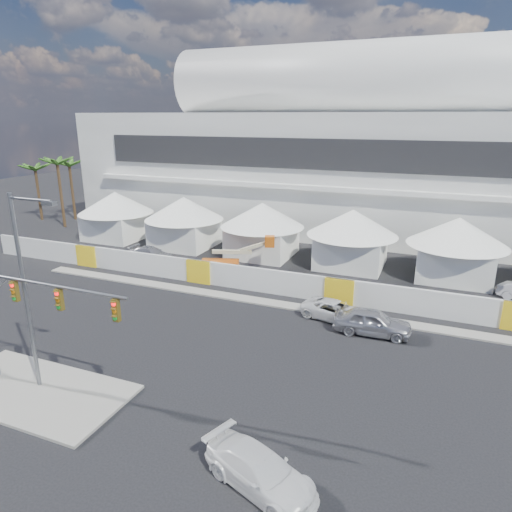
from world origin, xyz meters
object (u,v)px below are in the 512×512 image
at_px(traffic_mast, 13,317).
at_px(boom_lift, 226,263).
at_px(lot_car_c, 151,254).
at_px(pickup_near, 260,471).
at_px(pickup_curb, 335,311).
at_px(streetlight_median, 27,281).
at_px(sedan_silver, 372,322).

xyz_separation_m(traffic_mast, boom_lift, (1.91, 20.52, -3.06)).
height_order(lot_car_c, traffic_mast, traffic_mast).
height_order(pickup_near, boom_lift, boom_lift).
xyz_separation_m(pickup_curb, streetlight_median, (-12.24, -14.07, 5.29)).
distance_m(pickup_near, boom_lift, 25.23).
height_order(pickup_curb, pickup_near, pickup_near).
bearing_deg(sedan_silver, pickup_near, 169.41).
relative_size(sedan_silver, traffic_mast, 0.51).
bearing_deg(streetlight_median, traffic_mast, -167.22).
bearing_deg(streetlight_median, lot_car_c, 110.03).
relative_size(lot_car_c, boom_lift, 0.67).
height_order(sedan_silver, boom_lift, boom_lift).
bearing_deg(pickup_near, traffic_mast, 104.38).
distance_m(sedan_silver, traffic_mast, 20.92).
height_order(pickup_near, traffic_mast, traffic_mast).
bearing_deg(lot_car_c, pickup_curb, -103.92).
distance_m(pickup_curb, pickup_near, 15.93).
height_order(sedan_silver, lot_car_c, sedan_silver).
xyz_separation_m(traffic_mast, streetlight_median, (1.10, 0.25, 1.97)).
bearing_deg(boom_lift, pickup_curb, -47.36).
relative_size(sedan_silver, boom_lift, 0.72).
distance_m(sedan_silver, boom_lift, 15.96).
bearing_deg(boom_lift, streetlight_median, -111.15).
xyz_separation_m(sedan_silver, lot_car_c, (-22.47, 7.86, -0.18)).
bearing_deg(pickup_near, pickup_curb, 23.39).
xyz_separation_m(lot_car_c, boom_lift, (8.35, -0.42, 0.24)).
height_order(pickup_near, streetlight_median, streetlight_median).
bearing_deg(pickup_near, sedan_silver, 13.15).
bearing_deg(traffic_mast, lot_car_c, 107.10).
distance_m(pickup_near, lot_car_c, 30.45).
xyz_separation_m(pickup_curb, pickup_near, (0.69, -15.92, 0.05)).
relative_size(pickup_curb, pickup_near, 0.98).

